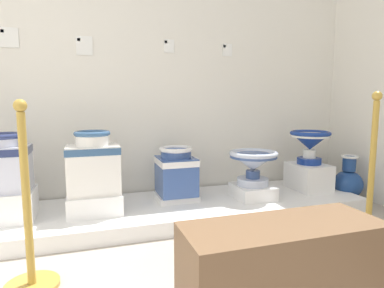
% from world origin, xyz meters
% --- Properties ---
extents(wall_back, '(3.94, 0.06, 3.06)m').
position_xyz_m(wall_back, '(1.87, 2.49, 1.53)').
color(wall_back, white).
rests_on(wall_back, ground_plane).
extents(display_platform, '(3.20, 0.84, 0.12)m').
position_xyz_m(display_platform, '(1.87, 2.02, 0.06)').
color(display_platform, white).
rests_on(display_platform, ground_plane).
extents(plinth_block_leftmost, '(0.38, 0.33, 0.21)m').
position_xyz_m(plinth_block_leftmost, '(0.61, 2.01, 0.22)').
color(plinth_block_leftmost, white).
rests_on(plinth_block_leftmost, display_platform).
extents(antique_toilet_leftmost, '(0.35, 0.29, 0.41)m').
position_xyz_m(antique_toilet_leftmost, '(0.61, 2.01, 0.54)').
color(antique_toilet_leftmost, silver).
rests_on(antique_toilet_leftmost, plinth_block_leftmost).
extents(plinth_block_tall_cobalt, '(0.40, 0.30, 0.15)m').
position_xyz_m(plinth_block_tall_cobalt, '(1.20, 1.97, 0.19)').
color(plinth_block_tall_cobalt, white).
rests_on(plinth_block_tall_cobalt, display_platform).
extents(antique_toilet_tall_cobalt, '(0.39, 0.27, 0.47)m').
position_xyz_m(antique_toilet_tall_cobalt, '(1.20, 1.97, 0.50)').
color(antique_toilet_tall_cobalt, white).
rests_on(antique_toilet_tall_cobalt, plinth_block_tall_cobalt).
extents(plinth_block_squat_floral, '(0.34, 0.30, 0.05)m').
position_xyz_m(plinth_block_squat_floral, '(1.88, 2.11, 0.14)').
color(plinth_block_squat_floral, white).
rests_on(plinth_block_squat_floral, display_platform).
extents(antique_toilet_squat_floral, '(0.31, 0.34, 0.40)m').
position_xyz_m(antique_toilet_squat_floral, '(1.88, 2.11, 0.38)').
color(antique_toilet_squat_floral, '#375393').
rests_on(antique_toilet_squat_floral, plinth_block_squat_floral).
extents(plinth_block_central_ornate, '(0.31, 0.34, 0.11)m').
position_xyz_m(plinth_block_central_ornate, '(2.53, 1.96, 0.17)').
color(plinth_block_central_ornate, white).
rests_on(plinth_block_central_ornate, display_platform).
extents(antique_toilet_central_ornate, '(0.42, 0.42, 0.30)m').
position_xyz_m(antique_toilet_central_ornate, '(2.53, 1.96, 0.43)').
color(antique_toilet_central_ornate, silver).
rests_on(antique_toilet_central_ornate, plinth_block_central_ornate).
extents(plinth_block_slender_white, '(0.30, 0.38, 0.25)m').
position_xyz_m(plinth_block_slender_white, '(3.17, 2.05, 0.24)').
color(plinth_block_slender_white, white).
rests_on(plinth_block_slender_white, display_platform).
extents(antique_toilet_slender_white, '(0.37, 0.37, 0.31)m').
position_xyz_m(antique_toilet_slender_white, '(3.17, 2.05, 0.58)').
color(antique_toilet_slender_white, navy).
rests_on(antique_toilet_slender_white, plinth_block_slender_white).
extents(info_placard_first, '(0.14, 0.01, 0.16)m').
position_xyz_m(info_placard_first, '(0.61, 2.46, 1.46)').
color(info_placard_first, white).
extents(info_placard_second, '(0.13, 0.01, 0.16)m').
position_xyz_m(info_placard_second, '(1.18, 2.46, 1.42)').
color(info_placard_second, white).
extents(info_placard_third, '(0.09, 0.01, 0.12)m').
position_xyz_m(info_placard_third, '(1.91, 2.46, 1.45)').
color(info_placard_third, white).
extents(info_placard_fourth, '(0.10, 0.01, 0.12)m').
position_xyz_m(info_placard_fourth, '(2.49, 2.46, 1.45)').
color(info_placard_fourth, white).
extents(decorative_vase_spare, '(0.27, 0.27, 0.44)m').
position_xyz_m(decorative_vase_spare, '(3.54, 1.94, 0.19)').
color(decorative_vase_spare, white).
rests_on(decorative_vase_spare, ground_plane).
extents(stanchion_post_near_left, '(0.27, 0.27, 0.97)m').
position_xyz_m(stanchion_post_near_left, '(0.86, 1.23, 0.27)').
color(stanchion_post_near_left, '#B38C37').
rests_on(stanchion_post_near_left, ground_plane).
extents(stanchion_post_near_right, '(0.27, 0.27, 1.02)m').
position_xyz_m(stanchion_post_near_right, '(2.97, 1.14, 0.29)').
color(stanchion_post_near_right, gold).
rests_on(stanchion_post_near_right, ground_plane).
extents(museum_bench, '(0.95, 0.36, 0.40)m').
position_xyz_m(museum_bench, '(2.01, 0.71, 0.20)').
color(museum_bench, brown).
rests_on(museum_bench, ground_plane).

